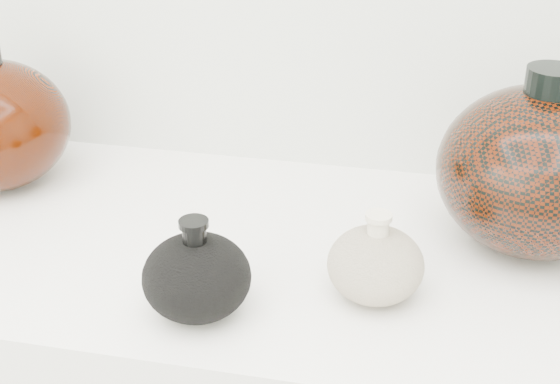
# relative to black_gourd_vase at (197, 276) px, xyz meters

# --- Properties ---
(black_gourd_vase) EXTENTS (0.15, 0.15, 0.12)m
(black_gourd_vase) POSITION_rel_black_gourd_vase_xyz_m (0.00, 0.00, 0.00)
(black_gourd_vase) COLOR black
(black_gourd_vase) RESTS_ON display_counter
(cream_gourd_vase) EXTENTS (0.13, 0.13, 0.11)m
(cream_gourd_vase) POSITION_rel_black_gourd_vase_xyz_m (0.19, 0.07, -0.00)
(cream_gourd_vase) COLOR beige
(cream_gourd_vase) RESTS_ON display_counter
(right_round_pot) EXTENTS (0.32, 0.32, 0.24)m
(right_round_pot) POSITION_rel_black_gourd_vase_xyz_m (0.37, 0.23, 0.06)
(right_round_pot) COLOR black
(right_round_pot) RESTS_ON display_counter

